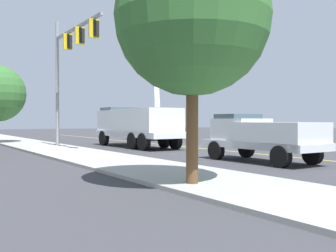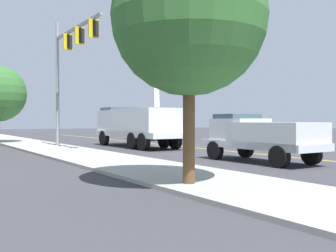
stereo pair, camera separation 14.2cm
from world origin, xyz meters
The scene contains 9 objects.
ground centered at (0.00, 0.00, 0.00)m, with size 120.00×120.00×0.00m, color #38383D.
sidewalk_far_side centered at (-0.88, 8.17, 0.06)m, with size 60.00×3.60×0.12m, color #9E9E99.
lane_centre_stripe centered at (0.00, 0.00, 0.00)m, with size 50.00×0.16×0.01m, color yellow.
utility_bucket_truck centered at (0.10, 2.85, 1.63)m, with size 8.42×3.51×7.79m.
service_pickup_truck centered at (-10.94, 1.68, 1.12)m, with size 5.79×2.69×2.06m.
passing_minivan centered at (8.98, -1.81, 0.97)m, with size 4.98×2.41×1.69m.
traffic_cone_mid_front centered at (4.57, 1.20, 0.36)m, with size 0.40×0.40×0.74m.
traffic_signal_mast centered at (0.22, 7.26, 5.69)m, with size 7.32×1.06×8.27m.
street_tree_left centered at (-15.00, 7.56, 4.45)m, with size 4.10×4.10×6.51m.
Camera 2 is at (-23.85, 12.67, 1.77)m, focal length 41.55 mm.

